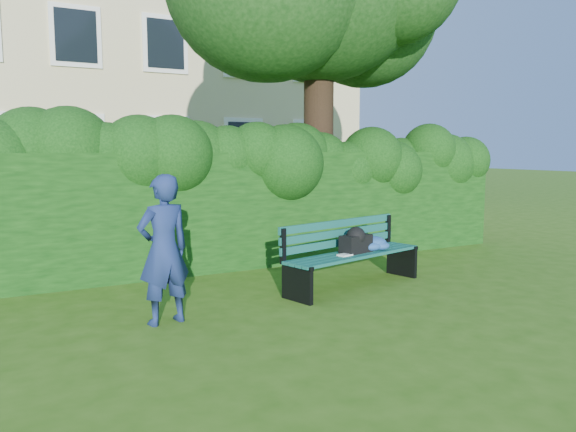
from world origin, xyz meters
TOP-DOWN VIEW (x-y plane):
  - ground at (0.00, 0.00)m, footprint 80.00×80.00m
  - apartment_building at (-0.00, 13.99)m, footprint 16.00×8.08m
  - hedge at (0.00, 2.20)m, footprint 10.00×1.00m
  - park_bench at (0.79, 0.11)m, footprint 2.27×1.05m
  - man_reading at (-1.98, -0.27)m, footprint 0.64×0.48m

SIDE VIEW (x-z plane):
  - ground at x=0.00m, z-range 0.00..0.00m
  - park_bench at x=0.79m, z-range 0.06..0.95m
  - man_reading at x=-1.98m, z-range 0.00..1.59m
  - hedge at x=0.00m, z-range 0.00..1.80m
  - apartment_building at x=0.00m, z-range 0.00..12.00m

